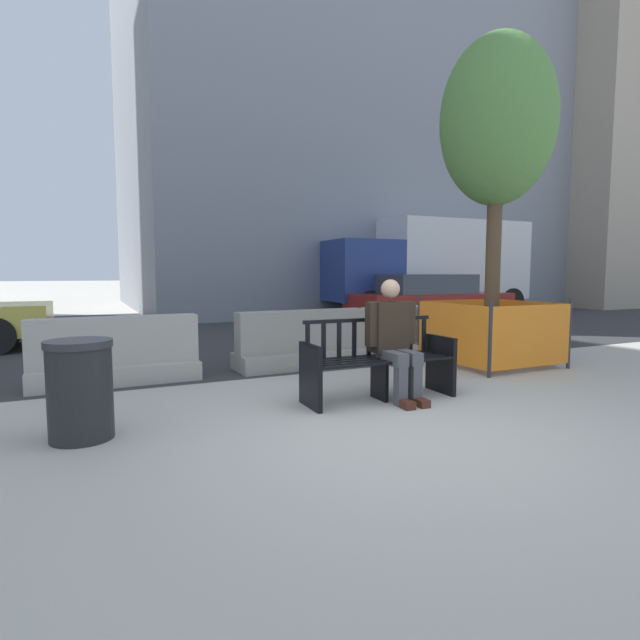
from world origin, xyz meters
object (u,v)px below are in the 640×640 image
Objects in this scene: seated_person at (394,337)px; jersey_barrier_centre at (303,344)px; street_bench at (378,363)px; jersey_barrier_right at (416,336)px; street_tree at (497,123)px; delivery_truck at (430,264)px; construction_fence at (491,331)px; car_sedan_mid at (428,298)px; jersey_barrier_left at (116,356)px; trash_bin at (80,390)px.

seated_person is 0.65× the size of jersey_barrier_centre.
street_bench is 0.84× the size of jersey_barrier_right.
jersey_barrier_centre is (-0.14, 2.16, -0.35)m from seated_person.
jersey_barrier_centre and jersey_barrier_right have the same top height.
street_tree is 8.90m from delivery_truck.
construction_fence is 8.78m from delivery_truck.
jersey_barrier_centre is 4.32m from street_tree.
car_sedan_mid is (3.26, 5.74, -2.87)m from street_tree.
car_sedan_mid reaches higher than street_bench.
street_bench is 0.85× the size of jersey_barrier_left.
construction_fence reaches higher than street_bench.
jersey_barrier_centre is 0.29× the size of delivery_truck.
car_sedan_mid is (5.80, 6.88, 0.00)m from seated_person.
seated_person is 0.65× the size of jersey_barrier_left.
jersey_barrier_left is 0.99× the size of jersey_barrier_right.
trash_bin is at bearing -142.31° from car_sedan_mid.
delivery_truck is at bearing 32.78° from jersey_barrier_left.
street_bench is at bearing -130.80° from delivery_truck.
jersey_barrier_right is 8.26m from delivery_truck.
street_bench is 0.25× the size of delivery_truck.
trash_bin is (-5.64, -1.14, -0.09)m from construction_fence.
delivery_truck is (7.14, 8.51, 1.00)m from seated_person.
street_bench is 2.10m from jersey_barrier_centre.
trash_bin is (-2.96, -2.16, 0.08)m from jersey_barrier_centre.
jersey_barrier_left is 0.41× the size of street_tree.
trash_bin is at bearing -100.62° from jersey_barrier_left.
car_sedan_mid is (3.84, 4.64, 0.35)m from jersey_barrier_right.
jersey_barrier_centre is 2.42× the size of trash_bin.
street_tree is 0.70× the size of delivery_truck.
street_bench is 1.08× the size of construction_fence.
jersey_barrier_right is 6.04m from car_sedan_mid.
jersey_barrier_left is (-2.70, 2.18, -0.35)m from seated_person.
jersey_barrier_left is at bearing 168.71° from street_tree.
jersey_barrier_left is 11.78m from delivery_truck.
street_bench is at bearing -158.25° from construction_fence.
jersey_barrier_left is 4.65m from jersey_barrier_right.
delivery_truck reaches higher than street_bench.
jersey_barrier_centre is at bearing -141.54° from car_sedan_mid.
street_tree reaches higher than seated_person.
construction_fence is (2.54, 1.14, -0.18)m from seated_person.
delivery_truck reaches higher than construction_fence.
street_tree is (2.54, 1.14, 2.88)m from seated_person.
jersey_barrier_centre is 1.00× the size of jersey_barrier_left.
jersey_barrier_centre is at bearing -138.89° from delivery_truck.
construction_fence is at bearing -119.60° from car_sedan_mid.
street_tree is 1.05× the size of car_sedan_mid.
jersey_barrier_left and jersey_barrier_right have the same top height.
jersey_barrier_centre is (0.02, 2.10, -0.06)m from street_bench.
street_tree is 6.56m from trash_bin.
seated_person is at bearing -38.98° from jersey_barrier_left.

